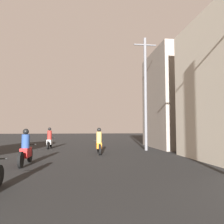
# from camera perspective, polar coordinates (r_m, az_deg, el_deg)

# --- Properties ---
(motorcycle_red) EXTENTS (0.60, 2.07, 1.51)m
(motorcycle_red) POSITION_cam_1_polar(r_m,az_deg,el_deg) (9.93, -21.61, -9.27)
(motorcycle_red) COLOR black
(motorcycle_red) RESTS_ON ground_plane
(motorcycle_orange) EXTENTS (0.60, 2.03, 1.55)m
(motorcycle_orange) POSITION_cam_1_polar(r_m,az_deg,el_deg) (13.21, -3.43, -8.14)
(motorcycle_orange) COLOR black
(motorcycle_orange) RESTS_ON ground_plane
(motorcycle_white) EXTENTS (0.60, 2.02, 1.57)m
(motorcycle_white) POSITION_cam_1_polar(r_m,az_deg,el_deg) (17.20, -16.00, -7.06)
(motorcycle_white) COLOR black
(motorcycle_white) RESTS_ON ground_plane
(building_right_far) EXTENTS (4.79, 5.71, 7.54)m
(building_right_far) POSITION_cam_1_polar(r_m,az_deg,el_deg) (18.42, 17.56, 3.00)
(building_right_far) COLOR gray
(building_right_far) RESTS_ON ground_plane
(utility_pole_far) EXTENTS (1.60, 0.20, 7.91)m
(utility_pole_far) POSITION_cam_1_polar(r_m,az_deg,el_deg) (15.49, 8.73, 5.49)
(utility_pole_far) COLOR slate
(utility_pole_far) RESTS_ON ground_plane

